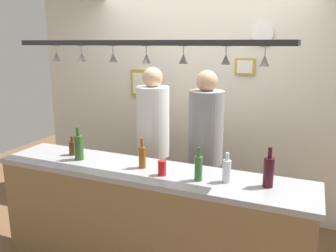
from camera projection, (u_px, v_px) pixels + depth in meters
name	position (u px, v px, depth m)	size (l,w,h in m)	color
ground_plane	(164.00, 250.00, 3.39)	(8.00, 8.00, 0.00)	brown
back_wall	(201.00, 103.00, 4.07)	(4.40, 0.06, 2.60)	silver
bar_counter	(139.00, 212.00, 2.79)	(2.70, 0.55, 0.97)	#99999E
overhead_glass_rack	(148.00, 43.00, 2.65)	(2.20, 0.36, 0.04)	black
hanging_wineglass_far_left	(57.00, 56.00, 2.99)	(0.07, 0.07, 0.13)	silver
hanging_wineglass_left	(82.00, 57.00, 2.85)	(0.07, 0.07, 0.13)	silver
hanging_wineglass_center_left	(113.00, 57.00, 2.78)	(0.07, 0.07, 0.13)	silver
hanging_wineglass_center	(146.00, 58.00, 2.63)	(0.07, 0.07, 0.13)	silver
hanging_wineglass_center_right	(183.00, 58.00, 2.60)	(0.07, 0.07, 0.13)	silver
hanging_wineglass_right	(226.00, 59.00, 2.50)	(0.07, 0.07, 0.13)	silver
hanging_wineglass_far_right	(265.00, 60.00, 2.30)	(0.07, 0.07, 0.13)	silver
person_left_white_patterned_shirt	(153.00, 134.00, 3.60)	(0.34, 0.34, 1.75)	#2D334C
person_right_grey_shirt	(205.00, 141.00, 3.39)	(0.34, 0.34, 1.74)	#2D334C
bottle_beer_amber_tall	(142.00, 156.00, 2.87)	(0.06, 0.06, 0.26)	brown
bottle_beer_green_import	(198.00, 168.00, 2.60)	(0.06, 0.06, 0.26)	#336B2D
bottle_champagne_green	(79.00, 147.00, 3.07)	(0.08, 0.08, 0.30)	#2D5623
bottle_wine_dark_red	(269.00, 171.00, 2.49)	(0.08, 0.08, 0.30)	#380F19
bottle_soda_clear	(227.00, 170.00, 2.58)	(0.06, 0.06, 0.23)	silver
bottle_beer_brown_stubby	(73.00, 148.00, 3.21)	(0.07, 0.07, 0.18)	#512D14
drink_can	(162.00, 168.00, 2.72)	(0.07, 0.07, 0.12)	red
picture_frame_upper_small	(245.00, 67.00, 3.74)	(0.22, 0.02, 0.18)	#B29338
picture_frame_caricature	(140.00, 83.00, 4.28)	(0.26, 0.02, 0.34)	#B29338
wall_clock	(263.00, 34.00, 3.59)	(0.22, 0.22, 0.03)	white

